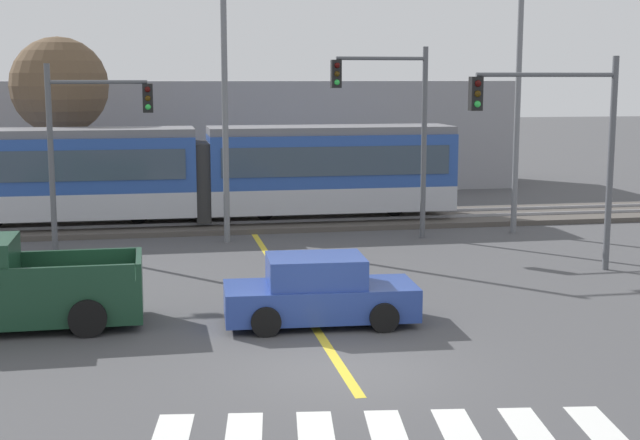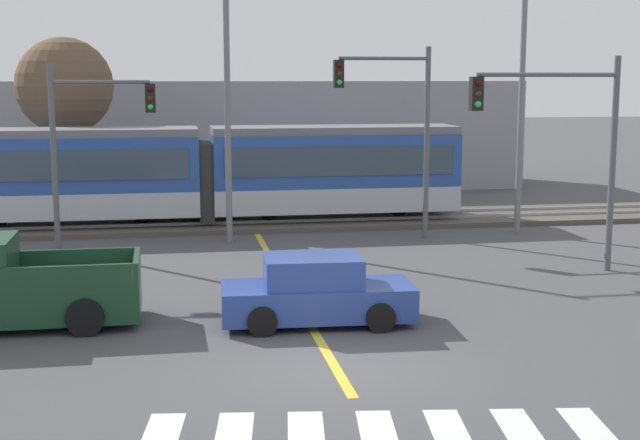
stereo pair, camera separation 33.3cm
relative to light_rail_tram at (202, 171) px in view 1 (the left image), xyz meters
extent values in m
plane|color=#474749|center=(1.67, -16.57, -2.05)|extent=(200.00, 200.00, 0.00)
cube|color=#4C4742|center=(1.67, 0.01, -1.96)|extent=(120.00, 4.00, 0.18)
cube|color=#939399|center=(1.67, -0.71, -1.82)|extent=(120.00, 0.08, 0.10)
cube|color=#939399|center=(1.67, 0.73, -1.82)|extent=(120.00, 0.08, 0.10)
cube|color=#B7BAC1|center=(-4.75, 0.01, -1.07)|extent=(9.00, 2.60, 0.90)
cube|color=#284C9E|center=(-4.75, 0.01, 0.33)|extent=(9.00, 2.60, 1.90)
cube|color=#384756|center=(-4.75, -1.31, 0.38)|extent=(8.28, 0.04, 1.04)
cube|color=slate|center=(-4.75, 0.01, 1.42)|extent=(9.00, 2.39, 0.28)
cylinder|color=black|center=(-2.28, 0.01, -1.52)|extent=(0.70, 0.20, 0.70)
cube|color=#B7BAC1|center=(4.75, 0.01, -1.07)|extent=(9.00, 2.60, 0.90)
cube|color=#284C9E|center=(4.75, 0.01, 0.33)|extent=(9.00, 2.60, 1.90)
cube|color=#384756|center=(4.75, -1.31, 0.38)|extent=(8.28, 0.04, 1.04)
cube|color=slate|center=(4.75, 0.01, 1.42)|extent=(9.00, 2.39, 0.28)
cylinder|color=black|center=(7.22, 0.01, -1.52)|extent=(0.70, 0.20, 0.70)
cylinder|color=black|center=(2.27, 0.01, -1.52)|extent=(0.70, 0.20, 0.70)
cube|color=#2D2D2D|center=(0.00, 0.01, -0.37)|extent=(0.50, 2.34, 2.80)
cube|color=gold|center=(1.67, -10.10, -2.05)|extent=(0.20, 16.22, 0.01)
cube|color=#284293|center=(1.84, -13.51, -1.53)|extent=(4.28, 1.91, 0.72)
cube|color=#284293|center=(1.74, -13.50, -0.85)|extent=(2.17, 1.62, 0.64)
cube|color=#384756|center=(2.74, -13.55, -0.85)|extent=(0.17, 1.43, 0.52)
cube|color=#384756|center=(1.78, -12.72, -0.85)|extent=(1.78, 0.13, 0.48)
cylinder|color=black|center=(3.14, -12.72, -1.73)|extent=(0.65, 0.25, 0.64)
cylinder|color=black|center=(3.06, -14.42, -1.73)|extent=(0.65, 0.25, 0.64)
cylinder|color=black|center=(0.63, -12.59, -1.73)|extent=(0.65, 0.25, 0.64)
cylinder|color=black|center=(0.54, -14.29, -1.73)|extent=(0.65, 0.25, 0.64)
cube|color=#193D28|center=(-4.70, -12.65, -1.38)|extent=(5.41, 2.00, 0.96)
cube|color=#193D28|center=(-3.48, -13.56, -0.72)|extent=(2.70, 0.14, 0.36)
cube|color=#193D28|center=(-3.50, -11.72, -0.72)|extent=(2.70, 0.14, 0.36)
cube|color=#193D28|center=(-2.06, -12.63, -0.72)|extent=(0.13, 1.96, 0.36)
cylinder|color=black|center=(-3.13, -13.62, -1.65)|extent=(0.80, 0.29, 0.80)
cylinder|color=black|center=(-3.14, -11.66, -1.65)|extent=(0.80, 0.29, 0.80)
cylinder|color=#515459|center=(10.81, -9.49, 0.93)|extent=(0.18, 0.18, 5.96)
cylinder|color=#515459|center=(8.81, -9.49, 3.40)|extent=(4.00, 0.12, 0.12)
cube|color=black|center=(6.81, -9.49, 2.90)|extent=(0.32, 0.28, 0.90)
sphere|color=#360605|center=(6.81, -9.64, 3.17)|extent=(0.18, 0.18, 0.18)
sphere|color=#3A2706|center=(6.81, -9.64, 2.90)|extent=(0.18, 0.18, 0.18)
sphere|color=green|center=(6.81, -9.64, 2.63)|extent=(0.18, 0.18, 0.18)
cylinder|color=#515459|center=(-4.81, -3.69, 0.85)|extent=(0.18, 0.18, 5.80)
cylinder|color=#515459|center=(-3.31, -3.69, 3.19)|extent=(3.00, 0.12, 0.12)
cube|color=black|center=(-1.81, -3.69, 2.69)|extent=(0.32, 0.28, 0.90)
sphere|color=#360605|center=(-1.81, -3.84, 2.96)|extent=(0.18, 0.18, 0.18)
sphere|color=#3A2706|center=(-1.81, -3.84, 2.69)|extent=(0.18, 0.18, 0.18)
sphere|color=green|center=(-1.81, -3.84, 2.42)|extent=(0.18, 0.18, 0.18)
cylinder|color=#515459|center=(7.20, -3.68, 1.14)|extent=(0.18, 0.18, 6.38)
cylinder|color=#515459|center=(5.70, -3.68, 3.94)|extent=(3.00, 0.12, 0.12)
cube|color=black|center=(4.20, -3.68, 3.44)|extent=(0.32, 0.28, 0.90)
sphere|color=#360605|center=(4.20, -3.83, 3.71)|extent=(0.18, 0.18, 0.18)
sphere|color=#3A2706|center=(4.20, -3.83, 3.44)|extent=(0.18, 0.18, 0.18)
sphere|color=green|center=(4.20, -3.83, 3.17)|extent=(0.18, 0.18, 0.18)
cylinder|color=slate|center=(0.63, -3.22, 2.38)|extent=(0.20, 0.20, 8.85)
cylinder|color=slate|center=(10.62, -3.32, 2.40)|extent=(0.20, 0.20, 8.89)
cylinder|color=brown|center=(-5.22, 3.94, 0.10)|extent=(0.32, 0.32, 4.30)
sphere|color=brown|center=(-5.22, 3.94, 3.01)|extent=(3.78, 3.78, 3.78)
cube|color=gray|center=(2.79, 11.69, 0.56)|extent=(26.00, 6.00, 5.21)
camera|label=1|loc=(-1.66, -32.26, 3.32)|focal=50.00mm
camera|label=2|loc=(-1.33, -32.32, 3.32)|focal=50.00mm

